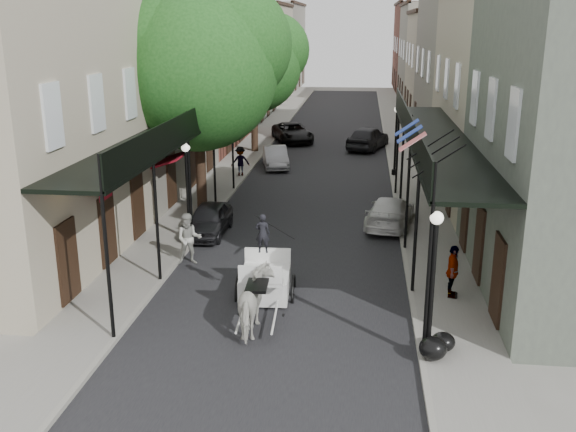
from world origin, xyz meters
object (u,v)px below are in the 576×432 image
(pedestrian_sidewalk_left, at_px, (240,161))
(car_right_near, at_px, (390,212))
(tree_near, at_px, (207,62))
(lamppost_right_near, at_px, (432,282))
(pedestrian_walking, at_px, (189,239))
(car_left_mid, at_px, (275,157))
(car_left_far, at_px, (293,132))
(car_left_near, at_px, (209,219))
(tree_far, at_px, (260,60))
(carriage, at_px, (266,259))
(car_right_far, at_px, (368,138))
(lamppost_left, at_px, (188,190))
(lamppost_right_far, at_px, (396,140))
(pedestrian_sidewalk_right, at_px, (453,271))
(horse, at_px, (257,302))

(pedestrian_sidewalk_left, xyz_separation_m, car_right_near, (7.74, -7.91, -0.30))
(tree_near, relative_size, lamppost_right_near, 2.60)
(pedestrian_walking, distance_m, car_right_near, 8.78)
(tree_near, relative_size, car_left_mid, 2.60)
(lamppost_right_near, relative_size, car_left_far, 0.77)
(tree_near, xyz_separation_m, car_left_far, (1.60, 18.00, -5.82))
(pedestrian_walking, height_order, car_left_near, pedestrian_walking)
(car_right_near, bearing_deg, tree_far, -53.38)
(carriage, bearing_deg, car_right_near, 58.21)
(car_left_near, distance_m, car_right_far, 19.90)
(tree_far, bearing_deg, lamppost_left, -89.54)
(lamppost_left, height_order, car_right_far, lamppost_left)
(pedestrian_walking, bearing_deg, lamppost_right_far, 46.75)
(tree_near, xyz_separation_m, pedestrian_sidewalk_right, (9.32, -8.49, -5.56))
(horse, bearing_deg, lamppost_right_far, -106.23)
(pedestrian_walking, bearing_deg, car_right_far, 59.28)
(lamppost_right_far, height_order, car_left_far, lamppost_right_far)
(pedestrian_sidewalk_right, bearing_deg, lamppost_left, 74.10)
(lamppost_left, xyz_separation_m, lamppost_right_far, (8.20, 12.00, 0.00))
(pedestrian_walking, bearing_deg, carriage, -50.38)
(lamppost_left, xyz_separation_m, car_right_near, (7.64, 3.00, -1.45))
(horse, distance_m, carriage, 2.66)
(car_right_near, bearing_deg, car_left_mid, -50.36)
(car_right_far, bearing_deg, car_left_far, -4.52)
(car_right_near, relative_size, car_right_far, 0.91)
(tree_near, bearing_deg, lamppost_left, -88.66)
(lamppost_right_near, relative_size, lamppost_right_far, 1.00)
(tree_near, height_order, car_left_far, tree_near)
(tree_far, height_order, car_right_far, tree_far)
(tree_near, bearing_deg, tree_far, 90.19)
(tree_near, distance_m, lamppost_right_near, 15.39)
(car_left_near, bearing_deg, pedestrian_sidewalk_left, 93.89)
(pedestrian_walking, bearing_deg, car_left_near, 76.60)
(lamppost_right_near, xyz_separation_m, pedestrian_sidewalk_right, (1.02, 3.69, -1.12))
(lamppost_right_far, distance_m, pedestrian_sidewalk_left, 8.45)
(pedestrian_walking, bearing_deg, tree_near, 81.08)
(tree_far, distance_m, pedestrian_sidewalk_right, 24.85)
(lamppost_right_far, height_order, pedestrian_sidewalk_left, lamppost_right_far)
(lamppost_left, distance_m, pedestrian_walking, 2.57)
(carriage, bearing_deg, pedestrian_walking, 141.70)
(pedestrian_sidewalk_left, height_order, car_left_far, pedestrian_sidewalk_left)
(car_left_near, xyz_separation_m, car_left_far, (1.00, 21.10, 0.06))
(pedestrian_walking, bearing_deg, tree_far, 76.96)
(horse, relative_size, pedestrian_sidewalk_left, 1.28)
(lamppost_right_far, distance_m, car_left_mid, 7.10)
(pedestrian_sidewalk_left, bearing_deg, car_left_near, 72.20)
(carriage, bearing_deg, car_right_far, 79.51)
(pedestrian_sidewalk_left, bearing_deg, car_left_far, -119.38)
(tree_near, xyz_separation_m, lamppost_right_far, (8.30, 7.82, -4.44))
(lamppost_right_near, bearing_deg, pedestrian_sidewalk_right, 74.52)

